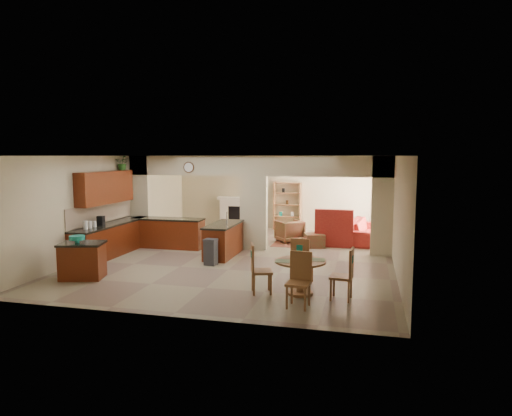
% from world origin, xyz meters
% --- Properties ---
extents(floor, '(10.00, 10.00, 0.00)m').
position_xyz_m(floor, '(0.00, 0.00, 0.00)').
color(floor, '#82765A').
rests_on(floor, ground).
extents(ceiling, '(10.00, 10.00, 0.00)m').
position_xyz_m(ceiling, '(0.00, 0.00, 2.80)').
color(ceiling, white).
rests_on(ceiling, wall_back).
extents(wall_back, '(8.00, 0.00, 8.00)m').
position_xyz_m(wall_back, '(0.00, 5.00, 1.40)').
color(wall_back, '#BAB088').
rests_on(wall_back, floor).
extents(wall_front, '(8.00, 0.00, 8.00)m').
position_xyz_m(wall_front, '(0.00, -5.00, 1.40)').
color(wall_front, '#BAB088').
rests_on(wall_front, floor).
extents(wall_left, '(0.00, 10.00, 10.00)m').
position_xyz_m(wall_left, '(-4.00, 0.00, 1.40)').
color(wall_left, '#BAB088').
rests_on(wall_left, floor).
extents(wall_right, '(0.00, 10.00, 10.00)m').
position_xyz_m(wall_right, '(4.00, 0.00, 1.40)').
color(wall_right, '#BAB088').
rests_on(wall_right, floor).
extents(partition_left_pier, '(0.60, 0.25, 2.80)m').
position_xyz_m(partition_left_pier, '(-3.70, 1.00, 1.40)').
color(partition_left_pier, '#BAB088').
rests_on(partition_left_pier, floor).
extents(partition_center_pier, '(0.80, 0.25, 2.20)m').
position_xyz_m(partition_center_pier, '(0.00, 1.00, 1.10)').
color(partition_center_pier, '#BAB088').
rests_on(partition_center_pier, floor).
extents(partition_right_pier, '(0.60, 0.25, 2.80)m').
position_xyz_m(partition_right_pier, '(3.70, 1.00, 1.40)').
color(partition_right_pier, '#BAB088').
rests_on(partition_right_pier, floor).
extents(partition_header, '(8.00, 0.25, 0.60)m').
position_xyz_m(partition_header, '(0.00, 1.00, 2.50)').
color(partition_header, '#BAB088').
rests_on(partition_header, partition_center_pier).
extents(kitchen_counter, '(2.52, 3.29, 1.48)m').
position_xyz_m(kitchen_counter, '(-3.26, -0.25, 0.46)').
color(kitchen_counter, '#441A07').
rests_on(kitchen_counter, floor).
extents(upper_cabinets, '(0.35, 2.40, 0.90)m').
position_xyz_m(upper_cabinets, '(-3.82, -0.80, 1.92)').
color(upper_cabinets, '#441A07').
rests_on(upper_cabinets, wall_left).
extents(peninsula, '(0.70, 1.85, 0.91)m').
position_xyz_m(peninsula, '(-0.60, -0.11, 0.46)').
color(peninsula, '#441A07').
rests_on(peninsula, floor).
extents(wall_clock, '(0.34, 0.03, 0.34)m').
position_xyz_m(wall_clock, '(-2.00, 0.85, 2.45)').
color(wall_clock, '#4E311A').
rests_on(wall_clock, partition_header).
extents(rug, '(1.60, 1.30, 0.01)m').
position_xyz_m(rug, '(1.20, 2.10, 0.01)').
color(rug, brown).
rests_on(rug, floor).
extents(fireplace, '(1.60, 0.35, 1.20)m').
position_xyz_m(fireplace, '(-1.60, 4.83, 0.61)').
color(fireplace, silver).
rests_on(fireplace, floor).
extents(shelving_unit, '(1.00, 0.32, 1.80)m').
position_xyz_m(shelving_unit, '(0.35, 4.82, 0.90)').
color(shelving_unit, olive).
rests_on(shelving_unit, floor).
extents(window_a, '(0.02, 0.90, 1.90)m').
position_xyz_m(window_a, '(3.97, 2.30, 1.20)').
color(window_a, white).
rests_on(window_a, wall_right).
extents(window_b, '(0.02, 0.90, 1.90)m').
position_xyz_m(window_b, '(3.97, 4.00, 1.20)').
color(window_b, white).
rests_on(window_b, wall_right).
extents(glazed_door, '(0.02, 0.70, 2.10)m').
position_xyz_m(glazed_door, '(3.97, 3.15, 1.05)').
color(glazed_door, white).
rests_on(glazed_door, wall_right).
extents(drape_a_left, '(0.10, 0.28, 2.30)m').
position_xyz_m(drape_a_left, '(3.93, 1.70, 1.20)').
color(drape_a_left, '#461C1C').
rests_on(drape_a_left, wall_right).
extents(drape_a_right, '(0.10, 0.28, 2.30)m').
position_xyz_m(drape_a_right, '(3.93, 2.90, 1.20)').
color(drape_a_right, '#461C1C').
rests_on(drape_a_right, wall_right).
extents(drape_b_left, '(0.10, 0.28, 2.30)m').
position_xyz_m(drape_b_left, '(3.93, 3.40, 1.20)').
color(drape_b_left, '#461C1C').
rests_on(drape_b_left, wall_right).
extents(drape_b_right, '(0.10, 0.28, 2.30)m').
position_xyz_m(drape_b_right, '(3.93, 4.60, 1.20)').
color(drape_b_right, '#461C1C').
rests_on(drape_b_right, wall_right).
extents(ceiling_fan, '(1.00, 1.00, 0.10)m').
position_xyz_m(ceiling_fan, '(1.50, 3.00, 2.56)').
color(ceiling_fan, white).
rests_on(ceiling_fan, ceiling).
extents(kitchen_island, '(1.11, 0.92, 0.83)m').
position_xyz_m(kitchen_island, '(-3.00, -3.16, 0.42)').
color(kitchen_island, '#441A07').
rests_on(kitchen_island, floor).
extents(teal_bowl, '(0.35, 0.35, 0.16)m').
position_xyz_m(teal_bowl, '(-3.08, -3.21, 0.92)').
color(teal_bowl, '#138474').
rests_on(teal_bowl, kitchen_island).
extents(trash_can, '(0.32, 0.29, 0.63)m').
position_xyz_m(trash_can, '(-0.58, -1.24, 0.31)').
color(trash_can, '#2A2A2C').
rests_on(trash_can, floor).
extents(dining_table, '(1.03, 1.03, 0.70)m').
position_xyz_m(dining_table, '(2.02, -3.17, 0.47)').
color(dining_table, olive).
rests_on(dining_table, floor).
extents(fruit_bowl, '(0.27, 0.27, 0.14)m').
position_xyz_m(fruit_bowl, '(2.01, -3.23, 0.77)').
color(fruit_bowl, '#5EAA24').
rests_on(fruit_bowl, dining_table).
extents(sofa, '(2.56, 1.25, 0.72)m').
position_xyz_m(sofa, '(3.30, 3.01, 0.36)').
color(sofa, maroon).
rests_on(sofa, floor).
extents(chaise, '(1.17, 0.96, 0.47)m').
position_xyz_m(chaise, '(2.32, 2.24, 0.23)').
color(chaise, maroon).
rests_on(chaise, floor).
extents(armchair, '(1.08, 1.09, 0.71)m').
position_xyz_m(armchair, '(0.86, 2.36, 0.36)').
color(armchair, maroon).
rests_on(armchair, floor).
extents(ottoman, '(0.71, 0.71, 0.41)m').
position_xyz_m(ottoman, '(1.75, 1.73, 0.21)').
color(ottoman, maroon).
rests_on(ottoman, floor).
extents(plant, '(0.41, 0.36, 0.43)m').
position_xyz_m(plant, '(-3.82, 0.16, 2.59)').
color(plant, '#164B14').
rests_on(plant, upper_cabinets).
extents(chair_north, '(0.49, 0.49, 1.02)m').
position_xyz_m(chair_north, '(1.93, -2.40, 0.55)').
color(chair_north, olive).
rests_on(chair_north, floor).
extents(chair_east, '(0.46, 0.46, 1.02)m').
position_xyz_m(chair_east, '(2.93, -3.32, 0.55)').
color(chair_east, olive).
rests_on(chair_east, floor).
extents(chair_south, '(0.46, 0.46, 1.02)m').
position_xyz_m(chair_south, '(2.11, -3.89, 0.55)').
color(chair_south, olive).
rests_on(chair_south, floor).
extents(chair_west, '(0.53, 0.53, 1.02)m').
position_xyz_m(chair_west, '(1.16, -3.30, 0.55)').
color(chair_west, olive).
rests_on(chair_west, floor).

